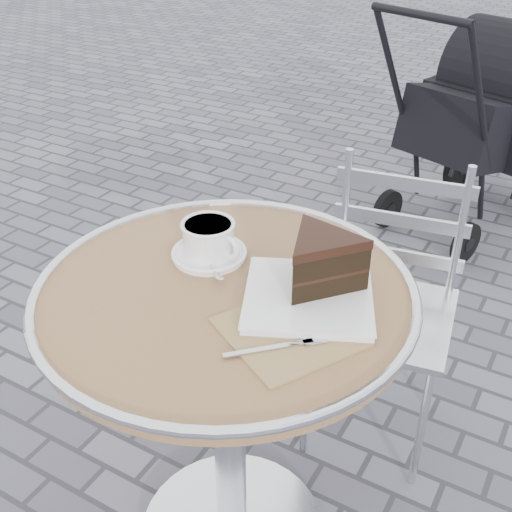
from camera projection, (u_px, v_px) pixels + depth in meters
The scene contains 5 objects.
cafe_table at pixel (227, 356), 1.28m from camera, with size 0.72×0.72×0.74m.
cappuccino_set at pixel (209, 242), 1.27m from camera, with size 0.15×0.15×0.08m.
cake_plate_set at pixel (318, 270), 1.14m from camera, with size 0.30×0.38×0.12m.
bistro_chair at pixel (391, 273), 1.68m from camera, with size 0.41×0.41×0.79m.
baby_stroller at pixel (485, 126), 2.73m from camera, with size 0.70×1.03×0.98m.
Camera 1 is at (0.54, -0.82, 1.41)m, focal length 45.00 mm.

